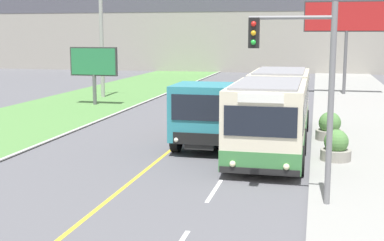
% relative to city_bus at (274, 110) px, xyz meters
% --- Properties ---
extents(city_bus, '(2.73, 11.88, 2.94)m').
position_rel_city_bus_xyz_m(city_bus, '(0.00, 0.00, 0.00)').
color(city_bus, beige).
rests_on(city_bus, ground_plane).
extents(dump_truck, '(2.56, 6.30, 2.69)m').
position_rel_city_bus_xyz_m(dump_truck, '(-2.53, -1.22, -0.14)').
color(dump_truck, black).
rests_on(dump_truck, ground_plane).
extents(utility_pole_far, '(1.80, 0.28, 8.79)m').
position_rel_city_bus_xyz_m(utility_pole_far, '(-13.46, 14.10, 2.95)').
color(utility_pole_far, '#9E9E99').
rests_on(utility_pole_far, ground_plane).
extents(traffic_light_mast, '(2.28, 0.32, 5.46)m').
position_rel_city_bus_xyz_m(traffic_light_mast, '(1.36, -7.76, 2.00)').
color(traffic_light_mast, slate).
rests_on(traffic_light_mast, ground_plane).
extents(billboard_large, '(6.28, 0.24, 6.98)m').
position_rel_city_bus_xyz_m(billboard_large, '(3.73, 19.68, 4.07)').
color(billboard_large, '#59595B').
rests_on(billboard_large, ground_plane).
extents(billboard_small, '(3.19, 0.24, 3.75)m').
position_rel_city_bus_xyz_m(billboard_small, '(-12.39, 10.12, 1.18)').
color(billboard_small, '#59595B').
rests_on(billboard_small, ground_plane).
extents(planter_round_near, '(1.10, 1.10, 1.13)m').
position_rel_city_bus_xyz_m(planter_round_near, '(2.43, -2.49, -0.93)').
color(planter_round_near, gray).
rests_on(planter_round_near, sidewalk_right).
extents(planter_round_second, '(1.18, 1.18, 1.21)m').
position_rel_city_bus_xyz_m(planter_round_second, '(2.29, 1.37, -0.89)').
color(planter_round_second, gray).
rests_on(planter_round_second, sidewalk_right).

